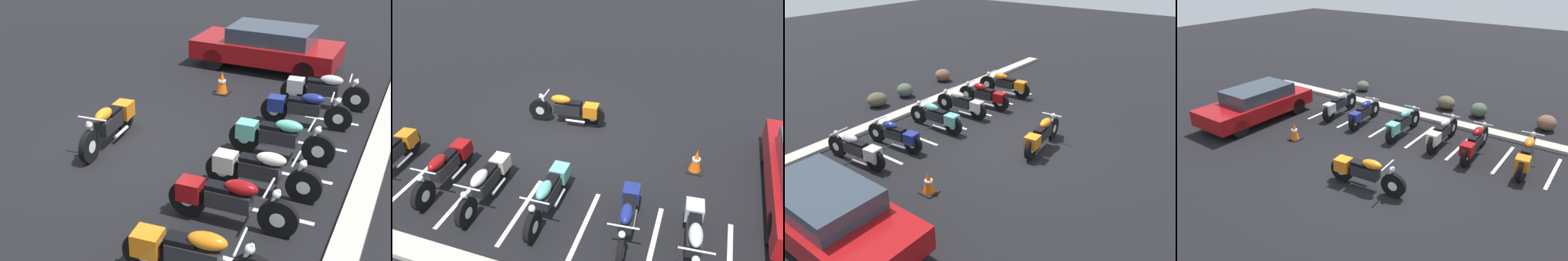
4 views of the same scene
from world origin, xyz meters
The scene contains 21 objects.
ground centered at (0.00, 0.00, 0.00)m, with size 60.00×60.00×0.00m, color black.
motorcycle_orange_featured centered at (0.01, -0.40, 0.48)m, with size 2.29×0.64×0.90m.
parked_bike_0 centered at (-3.89, 3.28, 0.46)m, with size 0.62×2.21×0.87m.
parked_bike_1 centered at (-2.58, 3.15, 0.44)m, with size 0.60×2.11×0.83m.
parked_bike_2 centered at (-0.84, 3.06, 0.47)m, with size 0.63×2.24×0.88m.
parked_bike_3 centered at (0.63, 3.15, 0.46)m, with size 0.62×2.21×0.87m.
parked_bike_4 centered at (1.80, 3.00, 0.47)m, with size 0.64×2.27×0.89m.
parked_bike_5 centered at (3.36, 3.07, 0.49)m, with size 0.65×2.32×0.91m.
car_red centered at (-6.18, 1.17, 0.68)m, with size 1.85×4.32×1.29m.
concrete_curb centered at (0.00, 5.01, 0.06)m, with size 18.00×0.50×0.12m, color #A8A399.
landscape_rock_1 centered at (0.72, 6.36, 0.28)m, with size 0.63×0.68×0.55m, color #475443.
landscape_rock_2 centered at (3.21, 6.51, 0.28)m, with size 0.71×0.67×0.55m, color brown.
landscape_rock_3 centered at (-0.69, 6.40, 0.28)m, with size 0.78×0.67×0.55m, color brown.
traffic_cone centered at (-3.72, 0.70, 0.29)m, with size 0.40×0.40×0.63m.
stall_line_0 centered at (-4.63, 3.35, 0.00)m, with size 0.10×2.10×0.00m, color white.
stall_line_1 centered at (-3.17, 3.35, 0.00)m, with size 0.10×2.10×0.00m, color white.
stall_line_2 centered at (-1.71, 3.35, 0.00)m, with size 0.10×2.10×0.00m, color white.
stall_line_3 centered at (-0.25, 3.35, 0.00)m, with size 0.10×2.10×0.00m, color white.
stall_line_4 centered at (1.21, 3.35, 0.00)m, with size 0.10×2.10×0.00m, color white.
stall_line_5 centered at (2.67, 3.35, 0.00)m, with size 0.10×2.10×0.00m, color white.
stall_line_6 centered at (4.12, 3.35, 0.00)m, with size 0.10×2.10×0.00m, color white.
Camera 3 is at (-9.32, -5.13, 5.53)m, focal length 35.00 mm.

